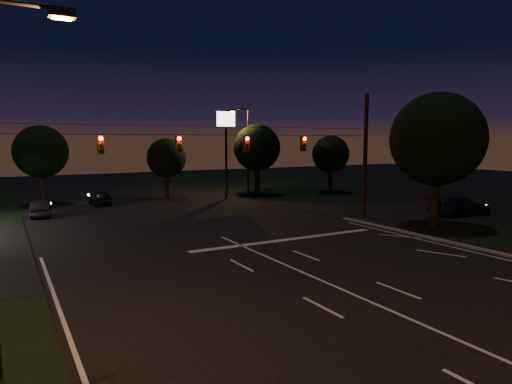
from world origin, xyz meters
TOP-DOWN VIEW (x-y plane):
  - ground at (0.00, 0.00)m, footprint 140.00×140.00m
  - cross_street_right at (20.00, 16.00)m, footprint 20.00×16.00m
  - stop_bar at (3.00, 11.50)m, footprint 12.00×0.50m
  - utility_pole_right at (12.00, 15.00)m, footprint 0.30×0.30m
  - signal_span at (-0.00, 14.96)m, footprint 24.00×0.40m
  - pole_sign_right at (8.00, 30.00)m, footprint 1.80×0.30m
  - street_light_right_far at (11.24, 32.00)m, footprint 2.20×0.35m
  - tree_right_near at (13.53, 10.17)m, footprint 6.00×6.00m
  - tree_far_b at (-7.98, 34.13)m, footprint 4.60×4.60m
  - tree_far_c at (3.02, 33.10)m, footprint 3.80×3.80m
  - tree_far_d at (12.02, 31.13)m, footprint 4.80×4.80m
  - tree_far_e at (20.02, 29.11)m, footprint 4.00×4.00m
  - car_oncoming_a at (-3.64, 31.58)m, footprint 1.58×3.79m
  - car_oncoming_b at (-8.71, 27.15)m, footprint 1.70×3.84m
  - car_cross at (19.05, 12.20)m, footprint 5.26×2.66m

SIDE VIEW (x-z plane):
  - ground at x=0.00m, z-range 0.00..0.00m
  - cross_street_right at x=20.00m, z-range -0.01..0.01m
  - utility_pole_right at x=12.00m, z-range -4.50..4.50m
  - stop_bar at x=3.00m, z-range 0.00..0.01m
  - car_oncoming_b at x=-8.71m, z-range 0.00..1.22m
  - car_oncoming_a at x=-3.64m, z-range 0.00..1.28m
  - car_cross at x=19.05m, z-range 0.00..1.47m
  - tree_far_c at x=3.02m, z-range 0.97..6.83m
  - tree_far_e at x=20.02m, z-range 1.03..7.20m
  - tree_far_b at x=-7.98m, z-range 1.12..8.10m
  - tree_far_d at x=12.02m, z-range 1.18..8.47m
  - street_light_right_far at x=11.24m, z-range 0.74..9.74m
  - signal_span at x=0.00m, z-range 4.72..6.28m
  - tree_right_near at x=13.53m, z-range 1.30..10.06m
  - pole_sign_right at x=8.00m, z-range 2.04..10.44m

